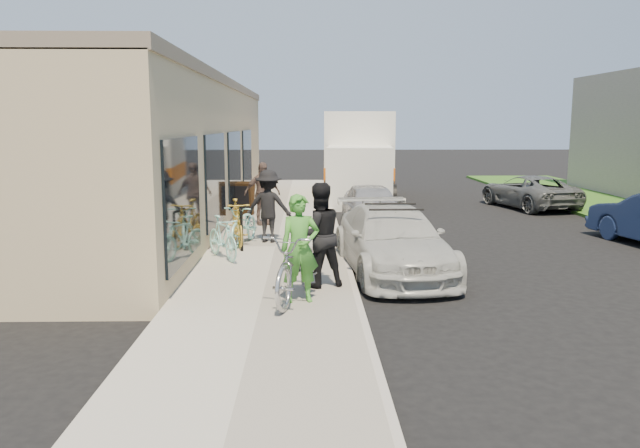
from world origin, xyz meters
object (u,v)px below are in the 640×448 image
object	(u,v)px
sandwich_board	(243,198)
cruiser_bike_c	(237,223)
sedan_silver	(372,206)
moving_truck	(359,161)
far_car_gray	(529,192)
bystander_a	(269,206)
bike_rack	(240,225)
man_standing	(319,235)
tandem_bike	(297,265)
cruiser_bike_a	(222,238)
sedan_white	(392,240)
bystander_b	(262,193)
cruiser_bike_b	(244,225)
woman_rider	(300,248)

from	to	relation	value
sandwich_board	cruiser_bike_c	xyz separation A→B (m)	(0.35, -4.79, 0.01)
sedan_silver	moving_truck	distance (m)	7.03
far_car_gray	bystander_a	xyz separation A→B (m)	(-8.70, -6.98, 0.43)
bike_rack	far_car_gray	distance (m)	12.13
sedan_silver	man_standing	world-z (taller)	man_standing
far_car_gray	tandem_bike	world-z (taller)	tandem_bike
bike_rack	moving_truck	bearing A→B (deg)	71.57
bike_rack	cruiser_bike_a	bearing A→B (deg)	-104.08
tandem_bike	man_standing	world-z (taller)	man_standing
sedan_white	bystander_b	xyz separation A→B (m)	(-2.93, 5.16, 0.37)
bystander_b	far_car_gray	bearing A→B (deg)	7.45
sandwich_board	tandem_bike	xyz separation A→B (m)	(1.81, -9.37, 0.04)
cruiser_bike_b	cruiser_bike_c	bearing A→B (deg)	-138.75
woman_rider	cruiser_bike_c	world-z (taller)	woman_rider
bike_rack	bystander_b	xyz separation A→B (m)	(0.26, 3.41, 0.33)
man_standing	bystander_b	bearing A→B (deg)	-98.15
cruiser_bike_a	bystander_a	distance (m)	2.08
moving_truck	bystander_a	xyz separation A→B (m)	(-2.97, -9.87, -0.49)
man_standing	bystander_b	size ratio (longest dim) A/B	1.04
far_car_gray	bystander_b	xyz separation A→B (m)	(-9.04, -4.39, 0.44)
sedan_white	bystander_a	world-z (taller)	bystander_a
bike_rack	bystander_a	distance (m)	1.05
moving_truck	far_car_gray	size ratio (longest dim) A/B	1.70
bike_rack	far_car_gray	xyz separation A→B (m)	(9.30, 7.79, -0.12)
sandwich_board	man_standing	size ratio (longest dim) A/B	0.56
tandem_bike	bystander_b	xyz separation A→B (m)	(-1.09, 7.56, 0.31)
sedan_silver	man_standing	xyz separation A→B (m)	(-1.64, -7.03, 0.42)
far_car_gray	cruiser_bike_c	xyz separation A→B (m)	(-9.41, -7.37, 0.10)
woman_rider	cruiser_bike_b	world-z (taller)	woman_rider
sedan_white	cruiser_bike_c	xyz separation A→B (m)	(-3.31, 2.18, 0.02)
cruiser_bike_a	cruiser_bike_b	world-z (taller)	cruiser_bike_b
bystander_b	man_standing	bearing A→B (deg)	-96.31
tandem_bike	man_standing	bearing A→B (deg)	81.13
far_car_gray	woman_rider	size ratio (longest dim) A/B	2.43
tandem_bike	sandwich_board	bearing A→B (deg)	115.24
cruiser_bike_c	woman_rider	bearing A→B (deg)	-84.87
sedan_silver	woman_rider	size ratio (longest dim) A/B	2.16
man_standing	cruiser_bike_b	bearing A→B (deg)	-86.76
sandwich_board	far_car_gray	size ratio (longest dim) A/B	0.24
sedan_silver	cruiser_bike_b	world-z (taller)	sedan_silver
sandwich_board	cruiser_bike_b	xyz separation A→B (m)	(0.51, -4.71, -0.05)
bystander_b	sedan_white	bearing A→B (deg)	-78.83
cruiser_bike_a	cruiser_bike_c	xyz separation A→B (m)	(0.14, 1.47, 0.08)
tandem_bike	woman_rider	bearing A→B (deg)	-47.45
cruiser_bike_b	bike_rack	bearing A→B (deg)	-82.34
bystander_b	sedan_silver	bearing A→B (deg)	-12.82
sandwich_board	sedan_silver	distance (m)	4.10
cruiser_bike_a	cruiser_bike_c	distance (m)	1.48
sedan_silver	sedan_white	bearing A→B (deg)	-94.33
tandem_bike	woman_rider	size ratio (longest dim) A/B	1.25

